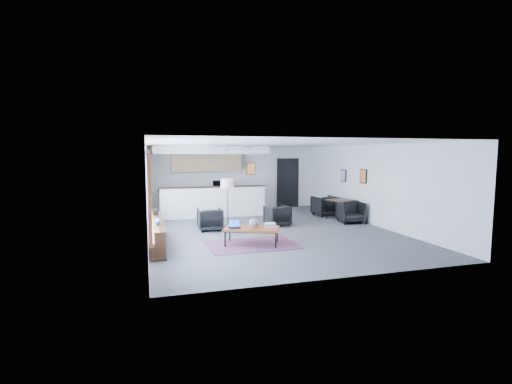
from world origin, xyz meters
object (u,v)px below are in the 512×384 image
object	(u,v)px
coffee_table	(252,229)
dining_table	(342,202)
dining_chair_far	(325,206)
dining_chair_near	(350,213)
ceramic_pot	(254,223)
laptop	(235,226)
book_stack	(270,225)
microwave	(220,183)
armchair_right	(277,215)
floor_lamp	(228,185)
armchair_left	(210,218)

from	to	relation	value
coffee_table	dining_table	size ratio (longest dim) A/B	1.52
dining_chair_far	dining_chair_near	bearing A→B (deg)	91.87
coffee_table	dining_chair_near	xyz separation A→B (m)	(3.98, 1.97, -0.08)
ceramic_pot	dining_chair_near	distance (m)	4.42
coffee_table	laptop	size ratio (longest dim) A/B	4.95
ceramic_pot	coffee_table	bearing A→B (deg)	149.86
book_stack	microwave	xyz separation A→B (m)	(-0.21, 5.76, 0.62)
dining_table	microwave	size ratio (longest dim) A/B	1.90
armchair_right	floor_lamp	size ratio (longest dim) A/B	0.48
dining_chair_near	dining_chair_far	world-z (taller)	dining_chair_far
ceramic_pot	dining_chair_far	xyz separation A→B (m)	(3.77, 3.55, -0.22)
dining_table	microwave	xyz separation A→B (m)	(-3.69, 3.21, 0.47)
book_stack	armchair_right	bearing A→B (deg)	66.36
book_stack	microwave	distance (m)	5.79
dining_chair_near	microwave	distance (m)	5.35
book_stack	floor_lamp	world-z (taller)	floor_lamp
dining_table	dining_chair_near	world-z (taller)	dining_table
laptop	dining_chair_near	distance (m)	4.80
coffee_table	book_stack	distance (m)	0.50
dining_chair_near	microwave	size ratio (longest dim) A/B	1.26
coffee_table	ceramic_pot	world-z (taller)	ceramic_pot
floor_lamp	armchair_left	bearing A→B (deg)	-144.16
floor_lamp	dining_chair_near	bearing A→B (deg)	-7.88
ceramic_pot	microwave	distance (m)	5.81
dining_chair_near	armchair_right	bearing A→B (deg)	-176.54
coffee_table	microwave	distance (m)	5.81
book_stack	armchair_left	xyz separation A→B (m)	(-1.24, 2.06, -0.12)
ceramic_pot	microwave	size ratio (longest dim) A/B	0.45
laptop	book_stack	distance (m)	0.93
floor_lamp	dining_chair_far	xyz separation A→B (m)	(3.90, 0.99, -0.97)
microwave	dining_chair_near	bearing A→B (deg)	-49.05
floor_lamp	dining_table	size ratio (longest dim) A/B	1.49
armchair_right	microwave	size ratio (longest dim) A/B	1.35
ceramic_pot	armchair_right	world-z (taller)	armchair_right
ceramic_pot	laptop	bearing A→B (deg)	168.07
laptop	coffee_table	bearing A→B (deg)	-4.93
armchair_right	dining_table	size ratio (longest dim) A/B	0.71
armchair_left	ceramic_pot	bearing A→B (deg)	111.03
book_stack	dining_chair_near	distance (m)	4.00
ceramic_pot	armchair_right	xyz separation A→B (m)	(1.42, 2.21, -0.20)
laptop	book_stack	bearing A→B (deg)	0.56
book_stack	armchair_right	distance (m)	2.39
ceramic_pot	armchair_left	distance (m)	2.24
floor_lamp	dining_chair_near	xyz separation A→B (m)	(4.07, -0.56, -0.98)
armchair_right	floor_lamp	xyz separation A→B (m)	(-1.54, 0.34, 0.95)
armchair_left	dining_chair_far	distance (m)	4.78
laptop	dining_chair_far	xyz separation A→B (m)	(4.24, 3.45, -0.16)
ceramic_pot	microwave	world-z (taller)	microwave
armchair_left	laptop	bearing A→B (deg)	99.35
microwave	armchair_left	bearing A→B (deg)	-108.84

